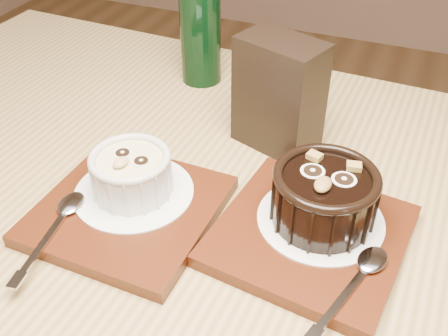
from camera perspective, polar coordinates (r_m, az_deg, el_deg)
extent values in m
cube|color=olive|center=(0.56, -0.39, -8.55)|extent=(1.24, 0.86, 0.04)
cylinder|color=olive|center=(1.27, -16.39, -1.84)|extent=(0.06, 0.06, 0.71)
cube|color=#491D0C|center=(0.57, -10.35, -4.52)|extent=(0.18, 0.18, 0.01)
cylinder|color=white|center=(0.58, -9.76, -2.56)|extent=(0.13, 0.13, 0.00)
cylinder|color=silver|center=(0.57, -10.00, -0.84)|extent=(0.08, 0.08, 0.04)
cylinder|color=beige|center=(0.55, -10.22, 0.80)|extent=(0.07, 0.07, 0.00)
torus|color=silver|center=(0.55, -10.26, 1.09)|extent=(0.09, 0.09, 0.01)
cylinder|color=black|center=(0.56, -10.99, 1.67)|extent=(0.02, 0.02, 0.00)
cylinder|color=black|center=(0.55, -9.01, 0.81)|extent=(0.02, 0.02, 0.00)
ellipsoid|color=tan|center=(0.54, -11.17, 0.62)|extent=(0.02, 0.02, 0.01)
cube|color=#491D0C|center=(0.54, 9.35, -7.26)|extent=(0.20, 0.20, 0.01)
cylinder|color=white|center=(0.55, 10.45, -5.50)|extent=(0.13, 0.13, 0.00)
cylinder|color=black|center=(0.53, 10.78, -3.37)|extent=(0.10, 0.10, 0.05)
cylinder|color=black|center=(0.51, 11.11, -1.27)|extent=(0.09, 0.09, 0.00)
torus|color=black|center=(0.51, 11.15, -0.97)|extent=(0.11, 0.11, 0.01)
cylinder|color=black|center=(0.52, 9.63, -0.27)|extent=(0.02, 0.02, 0.00)
cylinder|color=black|center=(0.51, 12.94, -1.16)|extent=(0.02, 0.02, 0.00)
ellipsoid|color=brown|center=(0.50, 10.70, -1.77)|extent=(0.02, 0.02, 0.01)
cube|color=olive|center=(0.53, 9.83, 1.27)|extent=(0.02, 0.01, 0.01)
cube|color=olive|center=(0.53, 13.97, 0.17)|extent=(0.02, 0.01, 0.01)
cube|color=black|center=(0.64, 5.99, 7.93)|extent=(0.11, 0.09, 0.14)
cylinder|color=black|center=(0.78, -2.58, 14.74)|extent=(0.06, 0.06, 0.16)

